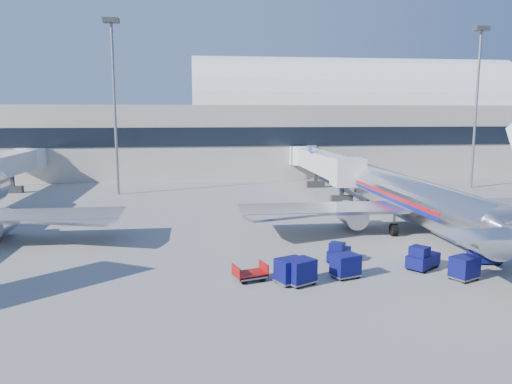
{
  "coord_description": "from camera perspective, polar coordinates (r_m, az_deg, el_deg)",
  "views": [
    {
      "loc": [
        -9.88,
        -37.34,
        10.61
      ],
      "look_at": [
        -4.5,
        6.0,
        3.75
      ],
      "focal_mm": 35.0,
      "sensor_mm": 36.0,
      "label": 1
    }
  ],
  "objects": [
    {
      "name": "ground",
      "position": [
        40.05,
        7.51,
        -6.51
      ],
      "size": [
        260.0,
        260.0,
        0.0
      ],
      "primitive_type": "plane",
      "color": "gray",
      "rests_on": "ground"
    },
    {
      "name": "terminal",
      "position": [
        93.43,
        -9.43,
        6.92
      ],
      "size": [
        170.0,
        28.15,
        21.0
      ],
      "color": "#B2AA9E",
      "rests_on": "ground"
    },
    {
      "name": "airliner_main",
      "position": [
        46.96,
        18.08,
        -0.93
      ],
      "size": [
        32.0,
        37.26,
        12.07
      ],
      "color": "silver",
      "rests_on": "ground"
    },
    {
      "name": "jetbridge_near",
      "position": [
        70.67,
        7.29,
        3.43
      ],
      "size": [
        4.4,
        27.5,
        6.25
      ],
      "color": "silver",
      "rests_on": "ground"
    },
    {
      "name": "jetbridge_mid",
      "position": [
        72.73,
        -26.78,
        2.7
      ],
      "size": [
        4.4,
        27.5,
        6.25
      ],
      "color": "silver",
      "rests_on": "ground"
    },
    {
      "name": "mast_west",
      "position": [
        68.22,
        -15.96,
        12.11
      ],
      "size": [
        2.0,
        1.2,
        22.6
      ],
      "color": "slate",
      "rests_on": "ground"
    },
    {
      "name": "mast_east",
      "position": [
        78.37,
        24.01,
        11.23
      ],
      "size": [
        2.0,
        1.2,
        22.6
      ],
      "color": "slate",
      "rests_on": "ground"
    },
    {
      "name": "tug_lead",
      "position": [
        36.47,
        18.46,
        -7.19
      ],
      "size": [
        2.85,
        2.61,
        1.69
      ],
      "rotation": [
        0.0,
        0.0,
        0.65
      ],
      "color": "#0A0B4E",
      "rests_on": "ground"
    },
    {
      "name": "tug_right",
      "position": [
        39.37,
        24.54,
        -6.56
      ],
      "size": [
        2.31,
        1.4,
        1.41
      ],
      "rotation": [
        0.0,
        0.0,
        -0.15
      ],
      "color": "#0A0B4E",
      "rests_on": "ground"
    },
    {
      "name": "tug_left",
      "position": [
        36.87,
        9.39,
        -6.81
      ],
      "size": [
        2.23,
        2.56,
        1.5
      ],
      "rotation": [
        0.0,
        0.0,
        0.99
      ],
      "color": "#0A0B4E",
      "rests_on": "ground"
    },
    {
      "name": "cart_train_a",
      "position": [
        33.4,
        10.19,
        -8.24
      ],
      "size": [
        2.11,
        1.86,
        1.56
      ],
      "rotation": [
        0.0,
        0.0,
        0.34
      ],
      "color": "#0A0B4E",
      "rests_on": "ground"
    },
    {
      "name": "cart_train_b",
      "position": [
        31.73,
        5.05,
        -8.98
      ],
      "size": [
        2.3,
        2.13,
        1.63
      ],
      "rotation": [
        0.0,
        0.0,
        0.51
      ],
      "color": "#0A0B4E",
      "rests_on": "ground"
    },
    {
      "name": "cart_train_c",
      "position": [
        31.84,
        4.0,
        -8.92
      ],
      "size": [
        2.26,
        2.04,
        1.62
      ],
      "rotation": [
        0.0,
        0.0,
        0.43
      ],
      "color": "#0A0B4E",
      "rests_on": "ground"
    },
    {
      "name": "cart_solo_near",
      "position": [
        35.16,
        22.72,
        -7.96
      ],
      "size": [
        2.14,
        1.95,
        1.53
      ],
      "rotation": [
        0.0,
        0.0,
        0.45
      ],
      "color": "#0A0B4E",
      "rests_on": "ground"
    },
    {
      "name": "cart_open_red",
      "position": [
        32.44,
        -0.66,
        -9.44
      ],
      "size": [
        2.36,
        1.97,
        0.54
      ],
      "rotation": [
        0.0,
        0.0,
        0.3
      ],
      "color": "slate",
      "rests_on": "ground"
    }
  ]
}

